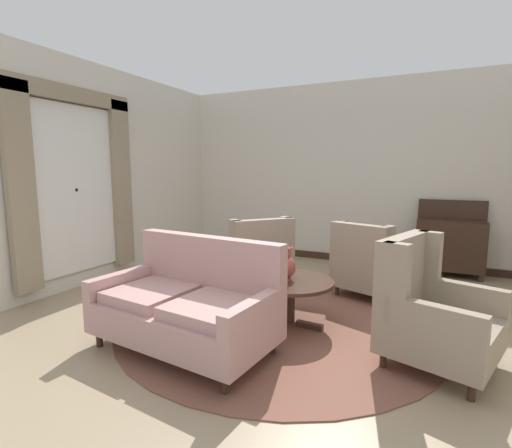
# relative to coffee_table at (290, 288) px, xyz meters

# --- Properties ---
(ground) EXTENTS (9.17, 9.17, 0.00)m
(ground) POSITION_rel_coffee_table_xyz_m (-0.15, -0.18, -0.40)
(ground) COLOR #9E896B
(wall_back) EXTENTS (6.16, 0.08, 3.09)m
(wall_back) POSITION_rel_coffee_table_xyz_m (-0.15, 3.09, 1.14)
(wall_back) COLOR silver
(wall_back) RESTS_ON ground
(wall_left) EXTENTS (0.08, 4.58, 3.09)m
(wall_left) POSITION_rel_coffee_table_xyz_m (-3.15, 0.80, 1.14)
(wall_left) COLOR silver
(wall_left) RESTS_ON ground
(baseboard_back) EXTENTS (6.00, 0.03, 0.12)m
(baseboard_back) POSITION_rel_coffee_table_xyz_m (-0.15, 3.04, -0.34)
(baseboard_back) COLOR #382319
(baseboard_back) RESTS_ON ground
(area_rug) EXTENTS (3.44, 3.44, 0.01)m
(area_rug) POSITION_rel_coffee_table_xyz_m (-0.15, 0.12, -0.39)
(area_rug) COLOR brown
(area_rug) RESTS_ON ground
(window_with_curtains) EXTENTS (0.12, 1.86, 2.51)m
(window_with_curtains) POSITION_rel_coffee_table_xyz_m (-3.05, -0.01, 1.10)
(window_with_curtains) COLOR silver
(coffee_table) EXTENTS (0.90, 0.90, 0.49)m
(coffee_table) POSITION_rel_coffee_table_xyz_m (0.00, 0.00, 0.00)
(coffee_table) COLOR #382319
(coffee_table) RESTS_ON ground
(porcelain_vase) EXTENTS (0.19, 0.19, 0.34)m
(porcelain_vase) POSITION_rel_coffee_table_xyz_m (-0.04, -0.02, 0.23)
(porcelain_vase) COLOR brown
(porcelain_vase) RESTS_ON coffee_table
(settee) EXTENTS (1.71, 1.03, 0.98)m
(settee) POSITION_rel_coffee_table_xyz_m (-0.66, -0.87, 0.00)
(settee) COLOR tan
(settee) RESTS_ON ground
(armchair_near_window) EXTENTS (0.97, 1.01, 0.96)m
(armchair_near_window) POSITION_rel_coffee_table_xyz_m (0.58, 1.28, 0.02)
(armchair_near_window) COLOR gray
(armchair_near_window) RESTS_ON ground
(armchair_beside_settee) EXTENTS (1.19, 1.19, 0.99)m
(armchair_beside_settee) POSITION_rel_coffee_table_xyz_m (-0.85, 0.93, 0.02)
(armchair_beside_settee) COLOR gray
(armchair_beside_settee) RESTS_ON ground
(armchair_far_left) EXTENTS (1.01, 1.03, 1.06)m
(armchair_far_left) POSITION_rel_coffee_table_xyz_m (1.31, -0.23, 0.04)
(armchair_far_left) COLOR gray
(armchair_far_left) RESTS_ON ground
(sideboard) EXTENTS (0.95, 0.37, 1.15)m
(sideboard) POSITION_rel_coffee_table_xyz_m (1.53, 2.80, 0.10)
(sideboard) COLOR #382319
(sideboard) RESTS_ON ground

